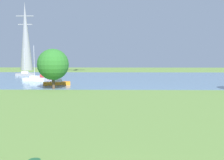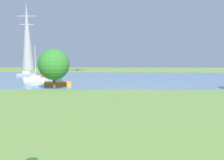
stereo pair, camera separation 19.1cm
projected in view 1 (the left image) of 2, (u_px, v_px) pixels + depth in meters
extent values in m
plane|color=olive|center=(119.00, 99.00, 30.56)|extent=(160.00, 160.00, 0.00)
cube|color=slate|center=(118.00, 78.00, 58.41)|extent=(140.00, 40.00, 0.02)
cube|color=red|center=(50.00, 76.00, 61.71)|extent=(4.98, 2.27, 0.60)
cube|color=white|center=(50.00, 74.00, 61.65)|extent=(1.96, 1.38, 0.50)
cylinder|color=silver|center=(50.00, 62.00, 61.36)|extent=(0.10, 0.10, 6.43)
cube|color=orange|center=(57.00, 83.00, 44.69)|extent=(5.02, 2.63, 0.60)
cube|color=white|center=(57.00, 80.00, 44.64)|extent=(2.01, 1.51, 0.50)
cylinder|color=silver|center=(56.00, 66.00, 44.38)|extent=(0.10, 0.10, 5.72)
cube|color=gray|center=(25.00, 74.00, 65.95)|extent=(5.01, 2.51, 0.60)
cube|color=white|center=(25.00, 72.00, 65.90)|extent=(2.00, 1.47, 0.50)
cylinder|color=silver|center=(25.00, 61.00, 65.59)|extent=(0.10, 0.10, 6.73)
cube|color=white|center=(35.00, 80.00, 51.92)|extent=(4.97, 2.23, 0.60)
cube|color=white|center=(35.00, 77.00, 51.87)|extent=(1.95, 1.37, 0.50)
cylinder|color=silver|center=(34.00, 62.00, 51.55)|extent=(0.10, 0.10, 6.87)
cylinder|color=brown|center=(53.00, 82.00, 39.48)|extent=(0.44, 0.44, 2.22)
sphere|color=#2B7128|center=(53.00, 64.00, 39.19)|extent=(5.03, 5.03, 5.03)
cone|color=gray|center=(26.00, 37.00, 88.90)|extent=(4.40, 4.40, 24.54)
cube|color=gray|center=(25.00, 16.00, 88.17)|extent=(6.40, 0.30, 0.30)
cube|color=gray|center=(25.00, 24.00, 88.47)|extent=(5.20, 0.30, 0.30)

